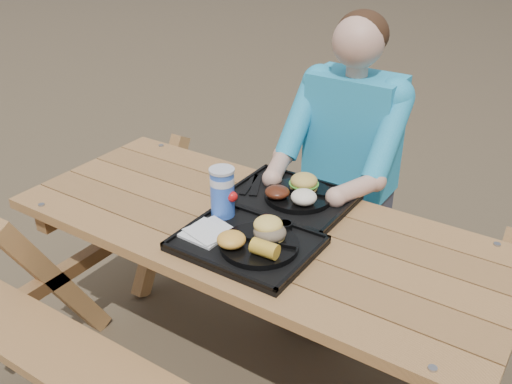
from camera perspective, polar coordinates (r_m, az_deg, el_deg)
The scene contains 18 objects.
ground at distance 2.51m, azimuth 0.00°, elevation -18.00°, with size 60.00×60.00×0.00m, color #999999.
picnic_table at distance 2.25m, azimuth 0.00°, elevation -11.39°, with size 1.80×1.49×0.75m, color #999999, non-canonical shape.
tray_near at distance 1.91m, azimuth -0.96°, elevation -5.26°, with size 0.45×0.35×0.02m, color black.
tray_far at distance 2.18m, azimuth 3.44°, elevation -0.72°, with size 0.45×0.35×0.02m, color black.
plate_near at distance 1.87m, azimuth 0.35°, elevation -5.33°, with size 0.26×0.26×0.02m, color black.
plate_far at distance 2.16m, azimuth 4.28°, elevation -0.36°, with size 0.26×0.26×0.02m, color black.
napkin_stack at distance 1.94m, azimuth -4.98°, elevation -4.01°, with size 0.14×0.14×0.02m, color silver.
soda_cup at distance 2.01m, azimuth -3.38°, elevation -0.14°, with size 0.09×0.09×0.17m, color blue.
condiment_bbq at distance 1.98m, azimuth 1.07°, elevation -2.92°, with size 0.05×0.05×0.03m, color black.
condiment_mustard at distance 1.95m, azimuth 2.89°, elevation -3.47°, with size 0.05×0.05×0.03m, color yellow.
sandwich at distance 1.86m, azimuth 1.40°, elevation -3.19°, with size 0.10×0.10×0.11m, color #F7C957, non-canonical shape.
mac_cheese at distance 1.83m, azimuth -2.49°, elevation -4.77°, with size 0.10×0.10×0.05m, color #F2B13F.
corn_cob at distance 1.79m, azimuth 0.88°, elevation -5.69°, with size 0.09×0.09×0.05m, color gold, non-canonical shape.
cutlery_far at distance 2.25m, azimuth -0.02°, elevation 0.69°, with size 0.03×0.18×0.01m, color black.
burger at distance 2.17m, azimuth 4.84°, elevation 1.43°, with size 0.11×0.11×0.09m, color gold, non-canonical shape.
baked_beans at distance 2.12m, azimuth 2.14°, elevation -0.01°, with size 0.09×0.09×0.04m, color #4F1F0F.
potato_salad at distance 2.08m, azimuth 4.80°, elevation -0.51°, with size 0.10×0.10×0.05m, color white.
diner at distance 2.60m, azimuth 9.13°, elevation 1.00°, with size 0.48×0.84×1.28m, color #18ACA6, non-canonical shape.
Camera 1 is at (0.96, -1.45, 1.81)m, focal length 40.00 mm.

